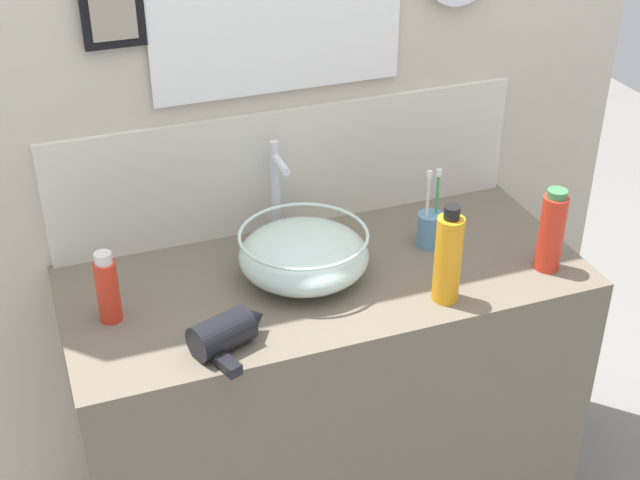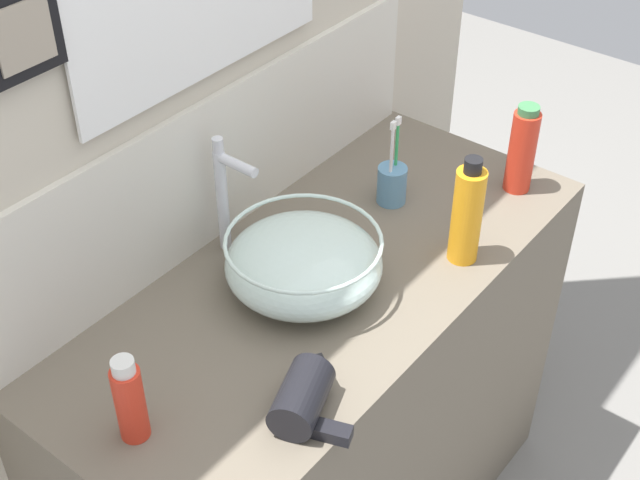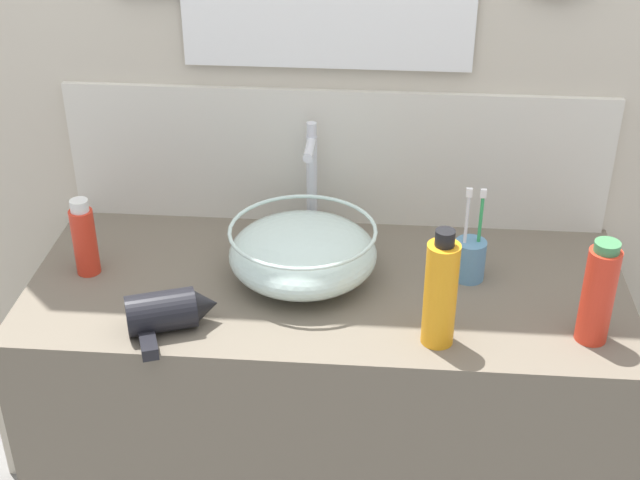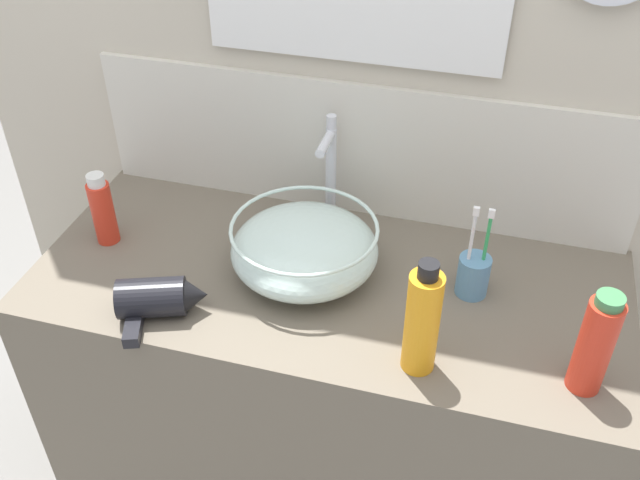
{
  "view_description": "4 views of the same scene",
  "coord_description": "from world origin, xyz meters",
  "px_view_note": "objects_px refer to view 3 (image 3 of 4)",
  "views": [
    {
      "loc": [
        -0.62,
        -1.64,
        2.03
      ],
      "look_at": [
        -0.02,
        0.0,
        0.98
      ],
      "focal_mm": 50.0,
      "sensor_mm": 36.0,
      "label": 1
    },
    {
      "loc": [
        -1.05,
        -0.82,
        2.03
      ],
      "look_at": [
        -0.02,
        0.0,
        0.98
      ],
      "focal_mm": 50.0,
      "sensor_mm": 36.0,
      "label": 2
    },
    {
      "loc": [
        0.11,
        -1.53,
        1.88
      ],
      "look_at": [
        -0.02,
        0.0,
        0.98
      ],
      "focal_mm": 50.0,
      "sensor_mm": 36.0,
      "label": 3
    },
    {
      "loc": [
        0.29,
        -1.07,
        1.85
      ],
      "look_at": [
        -0.02,
        0.0,
        0.98
      ],
      "focal_mm": 40.0,
      "sensor_mm": 36.0,
      "label": 4
    }
  ],
  "objects_px": {
    "glass_bowl_sink": "(303,252)",
    "shampoo_bottle": "(598,293)",
    "faucet": "(311,173)",
    "hair_drier": "(169,312)",
    "lotion_bottle": "(84,240)",
    "soap_dispenser": "(441,292)",
    "toothbrush_cup": "(470,258)"
  },
  "relations": [
    {
      "from": "faucet",
      "to": "toothbrush_cup",
      "type": "xyz_separation_m",
      "value": [
        0.34,
        -0.17,
        -0.1
      ]
    },
    {
      "from": "soap_dispenser",
      "to": "toothbrush_cup",
      "type": "bearing_deg",
      "value": 72.25
    },
    {
      "from": "glass_bowl_sink",
      "to": "soap_dispenser",
      "type": "bearing_deg",
      "value": -35.74
    },
    {
      "from": "faucet",
      "to": "hair_drier",
      "type": "height_order",
      "value": "faucet"
    },
    {
      "from": "lotion_bottle",
      "to": "shampoo_bottle",
      "type": "bearing_deg",
      "value": -8.36
    },
    {
      "from": "glass_bowl_sink",
      "to": "faucet",
      "type": "bearing_deg",
      "value": 90.0
    },
    {
      "from": "toothbrush_cup",
      "to": "shampoo_bottle",
      "type": "relative_size",
      "value": 1.0
    },
    {
      "from": "faucet",
      "to": "shampoo_bottle",
      "type": "xyz_separation_m",
      "value": [
        0.55,
        -0.36,
        -0.05
      ]
    },
    {
      "from": "glass_bowl_sink",
      "to": "shampoo_bottle",
      "type": "distance_m",
      "value": 0.58
    },
    {
      "from": "glass_bowl_sink",
      "to": "soap_dispenser",
      "type": "height_order",
      "value": "soap_dispenser"
    },
    {
      "from": "toothbrush_cup",
      "to": "soap_dispenser",
      "type": "distance_m",
      "value": 0.24
    },
    {
      "from": "toothbrush_cup",
      "to": "shampoo_bottle",
      "type": "xyz_separation_m",
      "value": [
        0.21,
        -0.19,
        0.05
      ]
    },
    {
      "from": "hair_drier",
      "to": "lotion_bottle",
      "type": "relative_size",
      "value": 1.1
    },
    {
      "from": "toothbrush_cup",
      "to": "glass_bowl_sink",
      "type": "bearing_deg",
      "value": -174.99
    },
    {
      "from": "soap_dispenser",
      "to": "faucet",
      "type": "bearing_deg",
      "value": 124.56
    },
    {
      "from": "hair_drier",
      "to": "shampoo_bottle",
      "type": "relative_size",
      "value": 0.89
    },
    {
      "from": "faucet",
      "to": "toothbrush_cup",
      "type": "height_order",
      "value": "faucet"
    },
    {
      "from": "shampoo_bottle",
      "to": "toothbrush_cup",
      "type": "bearing_deg",
      "value": 138.23
    },
    {
      "from": "faucet",
      "to": "soap_dispenser",
      "type": "xyz_separation_m",
      "value": [
        0.27,
        -0.39,
        -0.04
      ]
    },
    {
      "from": "glass_bowl_sink",
      "to": "shampoo_bottle",
      "type": "xyz_separation_m",
      "value": [
        0.55,
        -0.16,
        0.04
      ]
    },
    {
      "from": "hair_drier",
      "to": "soap_dispenser",
      "type": "height_order",
      "value": "soap_dispenser"
    },
    {
      "from": "faucet",
      "to": "toothbrush_cup",
      "type": "bearing_deg",
      "value": -26.14
    },
    {
      "from": "hair_drier",
      "to": "lotion_bottle",
      "type": "xyz_separation_m",
      "value": [
        -0.21,
        0.18,
        0.04
      ]
    },
    {
      "from": "lotion_bottle",
      "to": "soap_dispenser",
      "type": "relative_size",
      "value": 0.71
    },
    {
      "from": "faucet",
      "to": "hair_drier",
      "type": "bearing_deg",
      "value": -120.91
    },
    {
      "from": "lotion_bottle",
      "to": "glass_bowl_sink",
      "type": "bearing_deg",
      "value": 1.84
    },
    {
      "from": "toothbrush_cup",
      "to": "lotion_bottle",
      "type": "distance_m",
      "value": 0.79
    },
    {
      "from": "soap_dispenser",
      "to": "hair_drier",
      "type": "bearing_deg",
      "value": -179.84
    },
    {
      "from": "hair_drier",
      "to": "shampoo_bottle",
      "type": "bearing_deg",
      "value": 2.37
    },
    {
      "from": "glass_bowl_sink",
      "to": "faucet",
      "type": "height_order",
      "value": "faucet"
    },
    {
      "from": "soap_dispenser",
      "to": "glass_bowl_sink",
      "type": "bearing_deg",
      "value": 144.26
    },
    {
      "from": "glass_bowl_sink",
      "to": "shampoo_bottle",
      "type": "bearing_deg",
      "value": -16.27
    }
  ]
}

